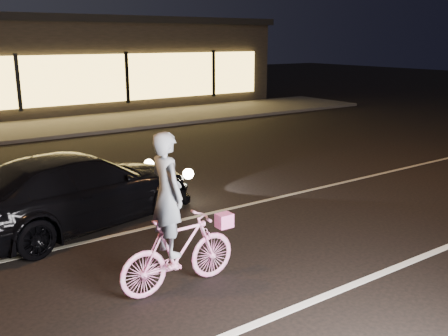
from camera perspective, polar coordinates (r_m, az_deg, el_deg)
ground at (r=7.86m, az=4.08°, el=-9.82°), size 90.00×90.00×0.00m
lane_stripe_near at (r=6.88m, az=12.16°, el=-13.85°), size 60.00×0.12×0.01m
lane_stripe_far at (r=9.37m, az=-3.63°, el=-5.64°), size 60.00×0.10×0.01m
sidewalk at (r=19.35m, az=-20.83°, el=4.17°), size 30.00×4.00×0.12m
cyclist at (r=6.58m, az=-5.53°, el=-7.63°), size 1.70×0.59×2.14m
sedan at (r=9.21m, az=-16.29°, el=-2.33°), size 4.82×2.88×1.31m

